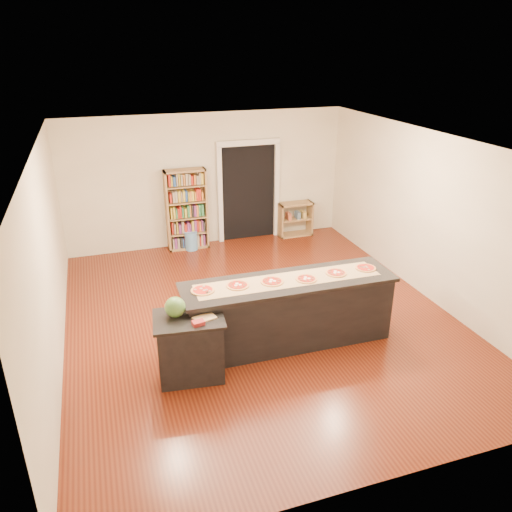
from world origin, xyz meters
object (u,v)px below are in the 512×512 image
object	(u,v)px
kitchen_island	(288,312)
waste_bin	(191,241)
low_shelf	(295,219)
watermelon	(175,307)
side_counter	(190,347)
bookshelf	(187,210)

from	to	relation	value
kitchen_island	waste_bin	xyz separation A→B (m)	(-0.64, 3.98, -0.31)
kitchen_island	waste_bin	world-z (taller)	kitchen_island
low_shelf	watermelon	xyz separation A→B (m)	(-3.45, -4.36, 0.63)
side_counter	low_shelf	size ratio (longest dim) A/B	1.16
low_shelf	watermelon	bearing A→B (deg)	-128.40
kitchen_island	low_shelf	xyz separation A→B (m)	(1.80, 4.08, -0.12)
kitchen_island	low_shelf	size ratio (longest dim) A/B	3.97
kitchen_island	low_shelf	distance (m)	4.46
bookshelf	waste_bin	size ratio (longest dim) A/B	4.33
side_counter	watermelon	xyz separation A→B (m)	(-0.15, 0.09, 0.57)
kitchen_island	low_shelf	world-z (taller)	kitchen_island
kitchen_island	waste_bin	distance (m)	4.04
kitchen_island	side_counter	world-z (taller)	kitchen_island
low_shelf	waste_bin	size ratio (longest dim) A/B	1.95
side_counter	bookshelf	size ratio (longest dim) A/B	0.52
bookshelf	low_shelf	world-z (taller)	bookshelf
side_counter	low_shelf	bearing A→B (deg)	60.12
bookshelf	waste_bin	bearing A→B (deg)	-72.21
side_counter	waste_bin	distance (m)	4.43
bookshelf	watermelon	distance (m)	4.48
bookshelf	watermelon	xyz separation A→B (m)	(-0.98, -4.37, 0.16)
bookshelf	kitchen_island	bearing A→B (deg)	-80.64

